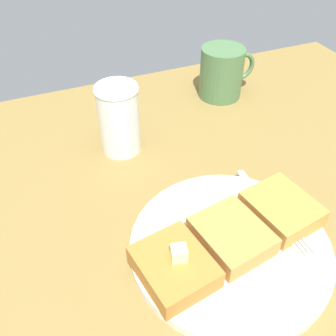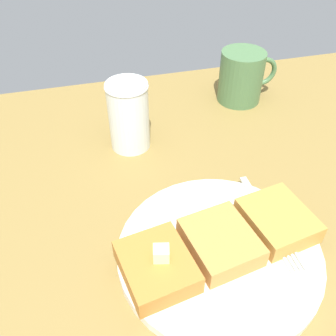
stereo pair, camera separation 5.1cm
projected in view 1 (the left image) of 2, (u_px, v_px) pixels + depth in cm
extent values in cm
cube|color=olive|center=(251.00, 265.00, 46.12)|extent=(98.39, 98.39, 2.96)
cylinder|color=silver|center=(230.00, 246.00, 45.59)|extent=(24.36, 24.36, 1.36)
torus|color=#392C3B|center=(230.00, 245.00, 45.41)|extent=(24.36, 24.36, 0.80)
cube|color=#B1712D|center=(174.00, 267.00, 41.05)|extent=(8.68, 9.68, 2.65)
cube|color=#BB813D|center=(231.00, 236.00, 44.27)|extent=(8.68, 9.68, 2.65)
cube|color=#B98539|center=(281.00, 209.00, 47.48)|extent=(8.68, 9.68, 2.65)
cube|color=beige|center=(179.00, 253.00, 39.79)|extent=(2.02, 1.89, 1.71)
cube|color=silver|center=(258.00, 194.00, 51.11)|extent=(0.94, 10.00, 0.36)
cube|color=silver|center=(286.00, 228.00, 46.66)|extent=(2.21, 2.81, 0.36)
cube|color=silver|center=(307.00, 244.00, 44.81)|extent=(0.33, 3.20, 0.36)
cube|color=silver|center=(303.00, 245.00, 44.65)|extent=(0.33, 3.20, 0.36)
cube|color=silver|center=(299.00, 247.00, 44.50)|extent=(0.33, 3.20, 0.36)
cube|color=silver|center=(295.00, 248.00, 44.34)|extent=(0.33, 3.20, 0.36)
cylinder|color=#351A06|center=(120.00, 126.00, 58.31)|extent=(5.85, 5.85, 8.82)
cylinder|color=silver|center=(119.00, 119.00, 57.51)|extent=(6.35, 6.35, 11.24)
torus|color=silver|center=(116.00, 89.00, 54.09)|extent=(6.60, 6.60, 0.50)
cylinder|color=#487043|center=(221.00, 73.00, 70.71)|extent=(8.12, 8.12, 9.57)
torus|color=#487043|center=(241.00, 67.00, 71.61)|extent=(5.68, 0.90, 5.68)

